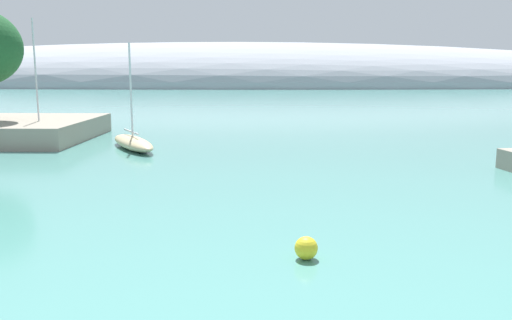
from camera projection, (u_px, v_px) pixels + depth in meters
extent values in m
ellipsoid|color=#999EA8|center=(223.00, 85.00, 192.35)|extent=(338.18, 77.26, 30.05)
ellipsoid|color=#C6B284|center=(133.00, 143.00, 42.52)|extent=(5.90, 8.28, 1.01)
cylinder|color=silver|center=(131.00, 90.00, 41.82)|extent=(0.15, 0.15, 7.26)
cube|color=silver|center=(131.00, 132.00, 42.71)|extent=(1.99, 3.34, 0.10)
ellipsoid|color=white|center=(40.00, 137.00, 47.05)|extent=(3.11, 5.96, 0.80)
cylinder|color=silver|center=(36.00, 76.00, 46.15)|extent=(0.14, 0.14, 9.72)
cube|color=silver|center=(41.00, 128.00, 47.16)|extent=(0.71, 2.51, 0.10)
sphere|color=yellow|center=(306.00, 248.00, 18.16)|extent=(0.79, 0.79, 0.79)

